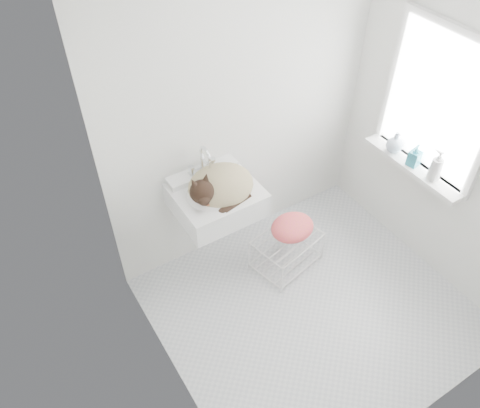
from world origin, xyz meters
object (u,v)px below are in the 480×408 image
bottle_c (393,151)px  sink (216,190)px  wire_rack (286,250)px  bottle_b (412,165)px  cat (218,186)px  bottle_a (432,179)px

bottle_c → sink: bearing=166.3°
wire_rack → bottle_b: size_ratio=2.82×
cat → bottle_c: 1.41m
sink → wire_rack: (0.48, -0.26, -0.70)m
cat → bottle_c: size_ratio=2.98×
wire_rack → bottle_b: bottle_b is taller
bottle_a → bottle_c: 0.39m
cat → wire_rack: cat is taller
sink → bottle_b: size_ratio=3.34×
sink → bottle_a: size_ratio=2.87×
sink → cat: cat is taller
cat → wire_rack: 0.91m
sink → bottle_c: (1.38, -0.34, 0.00)m
wire_rack → sink: bearing=151.9°
bottle_a → cat: bearing=152.6°
bottle_b → bottle_c: size_ratio=1.06×
cat → bottle_c: cat is taller
wire_rack → bottle_c: (0.90, -0.08, 0.70)m
sink → bottle_c: 1.43m
sink → bottle_a: bearing=-27.8°
bottle_a → bottle_b: 0.19m
cat → wire_rack: (0.47, -0.24, -0.74)m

